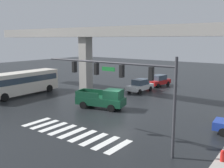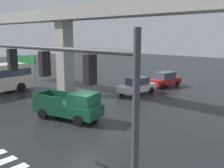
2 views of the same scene
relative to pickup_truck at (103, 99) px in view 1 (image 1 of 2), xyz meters
The scene contains 9 objects.
ground_plane 2.82m from the pickup_truck, 18.24° to the right, with size 120.00×120.00×0.00m, color black.
crosswalk_stripes 7.53m from the pickup_truck, 70.37° to the right, with size 9.35×2.80×0.01m.
elevated_overpass 8.46m from the pickup_truck, 62.96° to the left, with size 53.11×2.22×8.65m.
pickup_truck is the anchor object (origin of this frame).
city_bus 12.65m from the pickup_truck, behind, with size 2.93×10.84×2.99m.
sedan_white 9.95m from the pickup_truck, 97.55° to the left, with size 2.21×4.42×1.72m.
sedan_red 15.31m from the pickup_truck, 94.38° to the left, with size 2.45×4.52×1.72m.
traffic_signal_mast 10.07m from the pickup_truck, 43.16° to the right, with size 10.89×0.32×6.20m.
fire_hydrant 14.19m from the pickup_truck, 22.28° to the right, with size 0.24×0.24×0.85m.
Camera 1 is at (13.71, -19.59, 7.20)m, focal length 41.02 mm.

